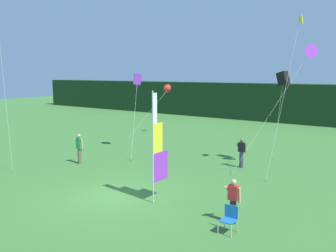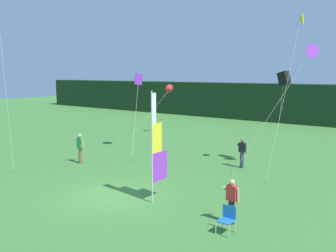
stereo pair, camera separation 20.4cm
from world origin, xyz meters
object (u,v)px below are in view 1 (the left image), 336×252
(kite_purple_delta_0, at_px, (310,52))
(kite_yellow_delta_4, at_px, (300,21))
(person_mid_field, at_px, (79,148))
(kite_purple_box_3, at_px, (137,79))
(kite_red_delta_1, at_px, (168,89))
(kite_black_box_2, at_px, (283,79))
(folding_chair, at_px, (229,217))
(banner_flag, at_px, (157,149))
(person_far_left, at_px, (241,152))
(person_near_banner, at_px, (233,200))

(kite_purple_delta_0, distance_m, kite_yellow_delta_4, 1.66)
(person_mid_field, height_order, kite_purple_box_3, kite_purple_box_3)
(kite_purple_delta_0, relative_size, kite_yellow_delta_4, 0.82)
(kite_red_delta_1, relative_size, kite_black_box_2, 0.80)
(folding_chair, bearing_deg, banner_flag, 165.53)
(folding_chair, bearing_deg, kite_red_delta_1, 131.78)
(banner_flag, relative_size, kite_purple_delta_0, 0.68)
(person_far_left, relative_size, kite_yellow_delta_4, 0.20)
(person_far_left, distance_m, kite_purple_box_3, 8.70)
(person_near_banner, distance_m, kite_purple_delta_0, 9.85)
(person_mid_field, xyz_separation_m, folding_chair, (11.22, -3.22, -0.43))
(person_mid_field, bearing_deg, kite_black_box_2, 32.56)
(person_mid_field, xyz_separation_m, kite_black_box_2, (9.71, 6.20, 4.01))
(person_far_left, xyz_separation_m, kite_purple_box_3, (-7.74, 0.19, 3.96))
(person_mid_field, xyz_separation_m, kite_red_delta_1, (-1.83, 11.38, 2.96))
(person_far_left, relative_size, kite_purple_delta_0, 0.24)
(kite_red_delta_1, xyz_separation_m, kite_yellow_delta_4, (12.49, -5.92, 3.97))
(folding_chair, xyz_separation_m, kite_purple_delta_0, (-0.05, 8.92, 5.80))
(folding_chair, xyz_separation_m, kite_red_delta_1, (-13.05, 14.60, 3.39))
(person_mid_field, relative_size, person_far_left, 1.07)
(folding_chair, height_order, kite_red_delta_1, kite_red_delta_1)
(person_far_left, bearing_deg, person_near_banner, -67.72)
(kite_black_box_2, xyz_separation_m, kite_purple_box_3, (-9.40, -1.30, -0.11))
(kite_purple_delta_0, bearing_deg, kite_black_box_2, 160.82)
(kite_black_box_2, bearing_deg, person_mid_field, -147.44)
(person_near_banner, height_order, folding_chair, person_near_banner)
(kite_yellow_delta_4, bearing_deg, kite_red_delta_1, 154.63)
(kite_purple_box_3, bearing_deg, person_far_left, -1.42)
(banner_flag, height_order, kite_purple_box_3, kite_purple_box_3)
(kite_purple_delta_0, bearing_deg, person_mid_field, -153.00)
(kite_purple_delta_0, bearing_deg, person_far_left, -162.49)
(banner_flag, relative_size, person_mid_field, 2.60)
(kite_purple_delta_0, bearing_deg, person_near_banner, -91.18)
(kite_purple_box_3, bearing_deg, kite_yellow_delta_4, 3.07)
(kite_purple_box_3, bearing_deg, kite_red_delta_1, 108.24)
(banner_flag, xyz_separation_m, folding_chair, (3.74, -0.97, -1.68))
(person_mid_field, bearing_deg, kite_yellow_delta_4, 27.10)
(banner_flag, relative_size, kite_black_box_2, 0.85)
(banner_flag, distance_m, folding_chair, 4.22)
(kite_black_box_2, bearing_deg, folding_chair, -80.91)
(kite_purple_box_3, height_order, kite_yellow_delta_4, kite_yellow_delta_4)
(banner_flag, xyz_separation_m, person_mid_field, (-7.48, 2.26, -1.25))
(person_mid_field, distance_m, kite_black_box_2, 12.20)
(person_mid_field, relative_size, kite_yellow_delta_4, 0.21)
(kite_yellow_delta_4, bearing_deg, person_mid_field, -152.90)
(banner_flag, bearing_deg, person_far_left, 85.27)
(person_far_left, xyz_separation_m, kite_red_delta_1, (-9.88, 6.67, 3.02))
(person_mid_field, bearing_deg, person_far_left, 30.32)
(person_near_banner, xyz_separation_m, kite_purple_box_3, (-10.70, 7.40, 3.99))
(kite_black_box_2, bearing_deg, banner_flag, -104.80)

